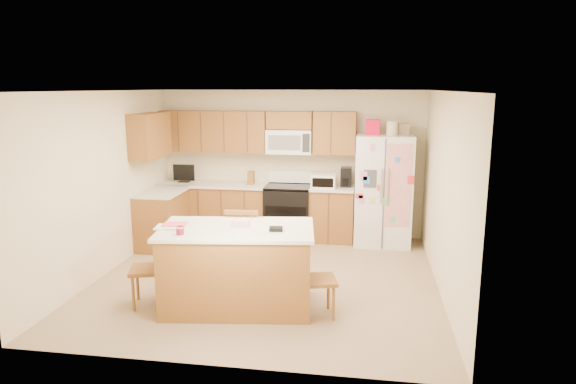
% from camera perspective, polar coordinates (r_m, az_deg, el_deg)
% --- Properties ---
extents(ground, '(4.50, 4.50, 0.00)m').
position_cam_1_polar(ground, '(7.06, -2.36, -9.59)').
color(ground, '#806D52').
rests_on(ground, ground).
extents(room_shell, '(4.60, 4.60, 2.52)m').
position_cam_1_polar(room_shell, '(6.67, -2.47, 2.02)').
color(room_shell, beige).
rests_on(room_shell, ground).
extents(cabinetry, '(3.36, 1.56, 2.15)m').
position_cam_1_polar(cabinetry, '(8.70, -6.49, 0.70)').
color(cabinetry, brown).
rests_on(cabinetry, ground).
extents(stove, '(0.76, 0.65, 1.13)m').
position_cam_1_polar(stove, '(8.74, 0.06, -2.14)').
color(stove, black).
rests_on(stove, ground).
extents(refrigerator, '(0.90, 0.79, 2.04)m').
position_cam_1_polar(refrigerator, '(8.49, 10.54, 0.34)').
color(refrigerator, white).
rests_on(refrigerator, ground).
extents(island, '(1.88, 1.24, 1.05)m').
position_cam_1_polar(island, '(6.08, -5.66, -8.31)').
color(island, brown).
rests_on(island, ground).
extents(windsor_chair_left, '(0.49, 0.50, 0.95)m').
position_cam_1_polar(windsor_chair_left, '(6.33, -15.17, -8.22)').
color(windsor_chair_left, brown).
rests_on(windsor_chair_left, ground).
extents(windsor_chair_back, '(0.47, 0.45, 1.05)m').
position_cam_1_polar(windsor_chair_back, '(6.69, -4.88, -6.33)').
color(windsor_chair_back, brown).
rests_on(windsor_chair_back, ground).
extents(windsor_chair_right, '(0.46, 0.47, 0.91)m').
position_cam_1_polar(windsor_chair_right, '(5.85, 3.21, -9.65)').
color(windsor_chair_right, brown).
rests_on(windsor_chair_right, ground).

